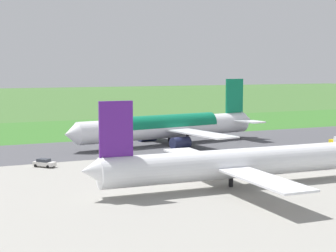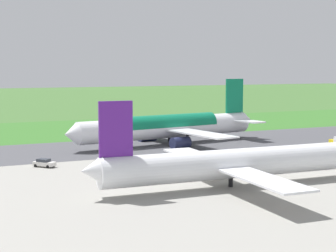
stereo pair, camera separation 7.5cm
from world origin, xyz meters
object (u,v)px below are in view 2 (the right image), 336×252
airliner_main (169,127)px  traffic_cone_orange (78,135)px  airliner_parked_mid (229,163)px  no_stopping_sign (89,127)px  service_car_followme (44,163)px

airliner_main → traffic_cone_orange: bearing=-58.5°
traffic_cone_orange → airliner_parked_mid: bearing=93.1°
airliner_main → no_stopping_sign: (10.35, -33.82, -3.03)m
airliner_main → airliner_parked_mid: size_ratio=1.13×
airliner_main → airliner_parked_mid: (11.90, 47.65, -0.53)m
no_stopping_sign → traffic_cone_orange: bearing=54.4°
no_stopping_sign → airliner_parked_mid: bearing=88.9°
traffic_cone_orange → service_car_followme: bearing=67.2°
airliner_parked_mid → service_car_followme: size_ratio=10.99×
airliner_main → service_car_followme: size_ratio=12.39×
service_car_followme → traffic_cone_orange: size_ratio=7.93×
service_car_followme → no_stopping_sign: (-24.24, -52.11, 0.48)m
service_car_followme → traffic_cone_orange: bearing=-112.8°
airliner_parked_mid → airliner_main: bearing=-104.0°
airliner_main → traffic_cone_orange: size_ratio=98.27×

